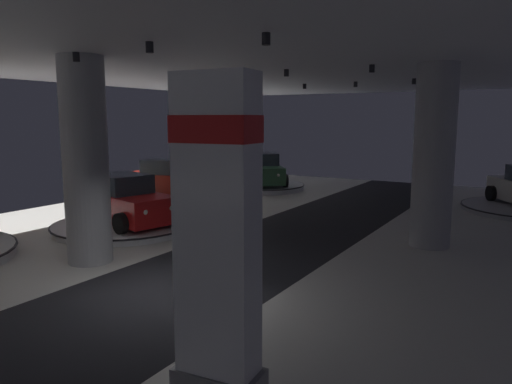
# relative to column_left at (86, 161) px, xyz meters

# --- Properties ---
(ground) EXTENTS (24.00, 44.00, 0.06)m
(ground) POSITION_rel_column_left_xyz_m (3.41, -0.82, -2.77)
(ground) COLOR silver
(ceiling_with_spotlights) EXTENTS (24.00, 44.00, 0.39)m
(ceiling_with_spotlights) POSITION_rel_column_left_xyz_m (3.41, -0.82, 2.80)
(ceiling_with_spotlights) COLOR silver
(column_left) EXTENTS (1.19, 1.19, 5.50)m
(column_left) POSITION_rel_column_left_xyz_m (0.00, 0.00, 0.00)
(column_left) COLOR #ADADB2
(column_left) RESTS_ON ground
(column_right) EXTENTS (1.20, 1.20, 5.50)m
(column_right) POSITION_rel_column_left_xyz_m (7.63, 6.49, 0.00)
(column_right) COLOR #ADADB2
(column_right) RESTS_ON ground
(brand_sign_pylon) EXTENTS (1.32, 0.76, 4.49)m
(brand_sign_pylon) POSITION_rel_column_left_xyz_m (6.73, -3.42, -0.44)
(brand_sign_pylon) COLOR slate
(brand_sign_pylon) RESTS_ON ground
(display_platform_mid_left) EXTENTS (4.99, 4.99, 0.25)m
(display_platform_mid_left) POSITION_rel_column_left_xyz_m (-2.07, 3.25, -2.61)
(display_platform_mid_left) COLOR silver
(display_platform_mid_left) RESTS_ON ground
(display_car_mid_left) EXTENTS (4.49, 2.94, 1.71)m
(display_car_mid_left) POSITION_rel_column_left_xyz_m (-2.10, 3.26, -1.74)
(display_car_mid_left) COLOR red
(display_car_mid_left) RESTS_ON display_platform_mid_left
(display_platform_far_left) EXTENTS (4.68, 4.68, 0.34)m
(display_platform_far_left) POSITION_rel_column_left_xyz_m (-4.16, 8.08, -2.56)
(display_platform_far_left) COLOR #333338
(display_platform_far_left) RESTS_ON ground
(display_car_far_left) EXTENTS (4.55, 3.19, 1.71)m
(display_car_far_left) POSITION_rel_column_left_xyz_m (-4.19, 8.07, -1.65)
(display_car_far_left) COLOR maroon
(display_car_far_left) RESTS_ON display_platform_far_left
(display_platform_deep_left) EXTENTS (4.59, 4.59, 0.30)m
(display_platform_deep_left) POSITION_rel_column_left_xyz_m (-2.78, 14.21, -2.58)
(display_platform_deep_left) COLOR silver
(display_platform_deep_left) RESTS_ON ground
(display_car_deep_left) EXTENTS (4.02, 4.41, 1.71)m
(display_car_deep_left) POSITION_rel_column_left_xyz_m (-2.80, 14.23, -1.68)
(display_car_deep_left) COLOR #2D5638
(display_car_deep_left) RESTS_ON display_platform_deep_left
(visitor_walking_near) EXTENTS (0.32, 0.32, 1.59)m
(visitor_walking_near) POSITION_rel_column_left_xyz_m (4.47, 0.57, -1.84)
(visitor_walking_near) COLOR black
(visitor_walking_near) RESTS_ON ground
(stanchion_a) EXTENTS (0.28, 0.28, 1.01)m
(stanchion_a) POSITION_rel_column_left_xyz_m (1.69, 3.99, -2.38)
(stanchion_a) COLOR #333338
(stanchion_a) RESTS_ON ground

